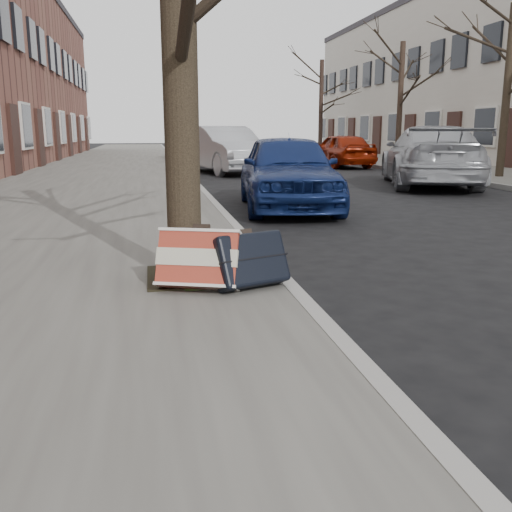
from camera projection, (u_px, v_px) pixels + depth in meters
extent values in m
plane|color=black|center=(480.00, 320.00, 4.23)|extent=(120.00, 120.00, 0.00)
cube|color=slate|center=(107.00, 173.00, 17.96)|extent=(5.00, 70.00, 0.12)
cube|color=slate|center=(444.00, 168.00, 20.00)|extent=(4.00, 70.00, 0.12)
cube|color=black|center=(197.00, 276.00, 5.00)|extent=(0.85, 0.85, 0.02)
cube|color=maroon|center=(199.00, 260.00, 4.54)|extent=(0.72, 0.54, 0.49)
cube|color=black|center=(250.00, 260.00, 4.59)|extent=(0.69, 0.55, 0.47)
imported|color=navy|center=(288.00, 171.00, 10.07)|extent=(2.02, 4.09, 1.34)
imported|color=#AAACB1|center=(225.00, 150.00, 18.49)|extent=(2.71, 4.83, 1.51)
imported|color=#3E3E44|center=(202.00, 145.00, 24.73)|extent=(2.99, 5.61, 1.50)
imported|color=#999BA0|center=(430.00, 156.00, 14.19)|extent=(3.55, 5.48, 1.48)
imported|color=maroon|center=(340.00, 150.00, 21.41)|extent=(1.85, 3.85, 1.27)
cylinder|color=black|center=(507.00, 92.00, 15.37)|extent=(0.21, 0.21, 4.52)
cylinder|color=black|center=(400.00, 103.00, 21.88)|extent=(0.21, 0.21, 4.51)
cylinder|color=black|center=(321.00, 107.00, 31.84)|extent=(0.24, 0.24, 5.04)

